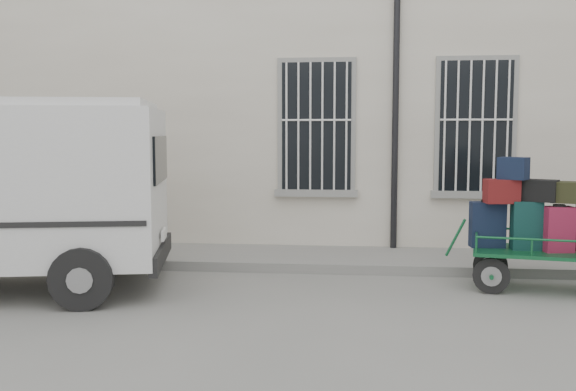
# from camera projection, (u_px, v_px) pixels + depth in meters

# --- Properties ---
(ground) EXTENTS (80.00, 80.00, 0.00)m
(ground) POSITION_uv_depth(u_px,v_px,m) (333.00, 297.00, 8.36)
(ground) COLOR slate
(ground) RESTS_ON ground
(building) EXTENTS (24.00, 5.15, 6.00)m
(building) POSITION_uv_depth(u_px,v_px,m) (343.00, 92.00, 13.52)
(building) COLOR beige
(building) RESTS_ON ground
(sidewalk) EXTENTS (24.00, 1.70, 0.15)m
(sidewalk) POSITION_uv_depth(u_px,v_px,m) (337.00, 259.00, 10.54)
(sidewalk) COLOR gray
(sidewalk) RESTS_ON ground
(luggage_cart) EXTENTS (2.56, 1.34, 1.81)m
(luggage_cart) POSITION_uv_depth(u_px,v_px,m) (553.00, 226.00, 8.60)
(luggage_cart) COLOR black
(luggage_cart) RESTS_ON ground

